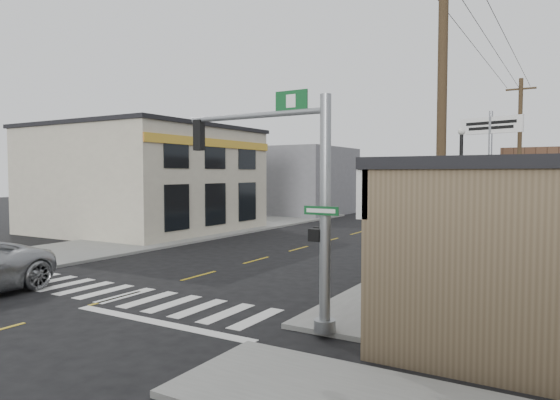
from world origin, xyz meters
The scene contains 18 objects.
ground centered at (0.00, 0.00, 0.00)m, with size 140.00×140.00×0.00m, color black.
sidewalk_right centered at (9.00, 13.00, 0.07)m, with size 6.00×38.00×0.13m, color slate.
sidewalk_left centered at (-9.00, 13.00, 0.07)m, with size 6.00×38.00×0.13m, color slate.
center_line centered at (0.00, 8.00, 0.01)m, with size 0.12×56.00×0.01m, color gold.
crosswalk centered at (0.00, 0.40, 0.01)m, with size 11.00×2.20×0.01m, color silver.
left_building centered at (-13.00, 14.00, 3.40)m, with size 12.00×12.00×6.80m, color #BFB79F.
bldg_distant_left centered at (-11.00, 32.00, 3.20)m, with size 9.00×10.00×6.40m, color slate.
traffic_signal_pole centered at (6.51, 0.00, 3.58)m, with size 4.56×0.37×5.78m.
guide_sign centered at (7.48, 7.22, 1.86)m, with size 1.52×0.13×2.67m.
fire_hydrant centered at (6.30, 7.63, 0.50)m, with size 0.22×0.22×0.69m.
ped_crossing_sign centered at (7.51, 9.76, 1.89)m, with size 0.99×0.07×2.55m.
lamp_post centered at (8.26, 10.89, 3.40)m, with size 0.73×0.58×5.64m.
dance_center_sign centered at (8.28, 18.46, 5.47)m, with size 3.36×0.21×7.14m.
bare_tree centered at (9.54, 4.25, 4.02)m, with size 2.48×2.48×4.95m.
shrub_front centered at (8.93, 4.80, 0.59)m, with size 1.23×1.23×0.92m, color #193115.
shrub_back centered at (9.71, 8.35, 0.54)m, with size 1.08×1.08×0.81m, color black.
utility_pole_near centered at (9.23, 2.72, 5.02)m, with size 1.66×0.25×9.54m.
utility_pole_far centered at (9.48, 21.10, 4.85)m, with size 1.60×0.24×9.20m.
Camera 1 is at (12.24, -10.63, 3.88)m, focal length 32.00 mm.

